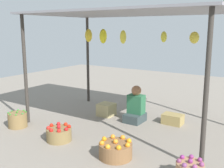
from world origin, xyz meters
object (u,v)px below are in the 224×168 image
Objects in this scene: vendor_person at (136,108)px; wooden_crate_near_vendor at (173,119)px; basket_green_chilies at (18,120)px; basket_oranges at (116,150)px; basket_red_tomatoes at (59,134)px; wooden_crate_stacked_rear at (106,109)px.

vendor_person is 0.80m from wooden_crate_near_vendor.
basket_oranges is at bearing -1.27° from basket_green_chilies.
basket_oranges is at bearing -95.10° from wooden_crate_near_vendor.
basket_red_tomatoes is at bearing -2.31° from basket_green_chilies.
basket_green_chilies is at bearing 178.73° from basket_oranges.
basket_green_chilies is 2.38m from basket_oranges.
vendor_person is 2.25× the size of wooden_crate_stacked_rear.
basket_green_chilies reaches higher than basket_red_tomatoes.
vendor_person reaches higher than basket_red_tomatoes.
basket_red_tomatoes is 1.65m from wooden_crate_stacked_rear.
basket_oranges is at bearing -71.58° from vendor_person.
wooden_crate_stacked_rear is at bearing -179.81° from vendor_person.
basket_green_chilies is 0.85× the size of basket_red_tomatoes.
wooden_crate_stacked_rear is at bearing 128.33° from basket_oranges.
wooden_crate_stacked_rear is (1.07, 1.60, -0.01)m from basket_green_chilies.
basket_red_tomatoes is at bearing -86.06° from wooden_crate_stacked_rear.
vendor_person reaches higher than wooden_crate_stacked_rear.
wooden_crate_stacked_rear is at bearing -168.85° from wooden_crate_near_vendor.
wooden_crate_near_vendor is (0.17, 1.94, -0.02)m from basket_oranges.
wooden_crate_near_vendor is 1.51m from wooden_crate_stacked_rear.
basket_red_tomatoes reaches higher than wooden_crate_near_vendor.
wooden_crate_stacked_rear is at bearing 56.13° from basket_green_chilies.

